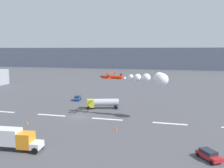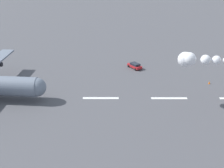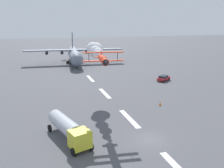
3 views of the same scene
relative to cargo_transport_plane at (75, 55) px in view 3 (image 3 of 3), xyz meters
name	(u,v)px [view 3 (image 3 of 3)]	position (x,y,z in m)	size (l,w,h in m)	color
ground_plane	(150,139)	(-63.74, -0.42, -3.51)	(440.00, 440.00, 0.00)	#4C4C51
runway_stripe_4	(129,119)	(-56.13, -0.42, -3.50)	(8.00, 0.90, 0.01)	white
runway_stripe_5	(105,93)	(-40.90, -0.42, -3.50)	(8.00, 0.90, 0.01)	white
runway_stripe_6	(90,79)	(-25.67, -0.42, -3.50)	(8.00, 0.90, 0.01)	white
cargo_transport_plane	(75,55)	(0.00, 0.00, 0.00)	(28.80, 37.23, 11.46)	slate
stunt_biplane_red	(96,51)	(-45.73, 2.63, 6.66)	(17.97, 6.64, 3.25)	red
fuel_tanker_truck	(68,128)	(-60.63, 10.19, -1.76)	(9.61, 5.24, 2.90)	yellow
followme_car_yellow	(164,78)	(-34.31, -18.92, -2.69)	(3.95, 4.62, 1.52)	#B21E23
traffic_cone_far	(160,104)	(-51.89, -8.40, -3.13)	(0.44, 0.44, 0.75)	orange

